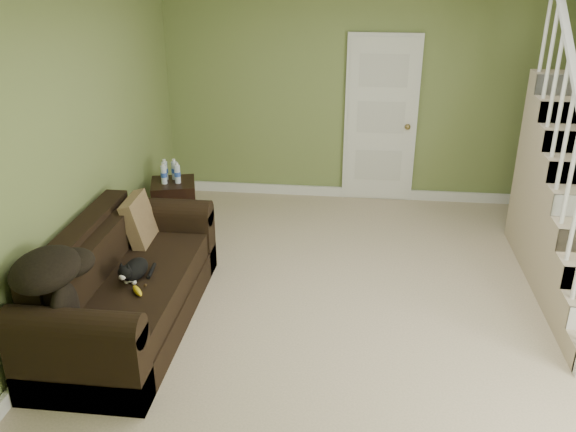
% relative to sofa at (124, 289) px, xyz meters
% --- Properties ---
extents(floor, '(5.00, 5.50, 0.01)m').
position_rel_sofa_xyz_m(floor, '(2.02, 0.35, -0.33)').
color(floor, tan).
rests_on(floor, ground).
extents(wall_back, '(5.00, 0.04, 2.60)m').
position_rel_sofa_xyz_m(wall_back, '(2.02, 3.10, 0.97)').
color(wall_back, olive).
rests_on(wall_back, floor).
extents(wall_front, '(5.00, 0.04, 2.60)m').
position_rel_sofa_xyz_m(wall_front, '(2.02, -2.40, 0.97)').
color(wall_front, olive).
rests_on(wall_front, floor).
extents(wall_left, '(0.04, 5.50, 2.60)m').
position_rel_sofa_xyz_m(wall_left, '(-0.48, 0.35, 0.97)').
color(wall_left, olive).
rests_on(wall_left, floor).
extents(baseboard_back, '(5.00, 0.04, 0.12)m').
position_rel_sofa_xyz_m(baseboard_back, '(2.02, 3.07, -0.27)').
color(baseboard_back, white).
rests_on(baseboard_back, floor).
extents(baseboard_left, '(0.04, 5.50, 0.12)m').
position_rel_sofa_xyz_m(baseboard_left, '(-0.45, 0.35, -0.27)').
color(baseboard_left, white).
rests_on(baseboard_left, floor).
extents(door, '(0.86, 0.12, 2.02)m').
position_rel_sofa_xyz_m(door, '(2.12, 3.06, 0.68)').
color(door, white).
rests_on(door, floor).
extents(sofa, '(0.94, 2.18, 0.86)m').
position_rel_sofa_xyz_m(sofa, '(0.00, 0.00, 0.00)').
color(sofa, black).
rests_on(sofa, floor).
extents(side_table, '(0.57, 0.57, 0.79)m').
position_rel_sofa_xyz_m(side_table, '(-0.13, 1.88, -0.04)').
color(side_table, black).
rests_on(side_table, floor).
extents(cat, '(0.21, 0.45, 0.22)m').
position_rel_sofa_xyz_m(cat, '(0.14, -0.07, 0.22)').
color(cat, black).
rests_on(cat, sofa).
extents(banana, '(0.14, 0.16, 0.05)m').
position_rel_sofa_xyz_m(banana, '(0.23, -0.27, 0.16)').
color(banana, yellow).
rests_on(banana, sofa).
extents(throw_pillow, '(0.23, 0.46, 0.46)m').
position_rel_sofa_xyz_m(throw_pillow, '(-0.06, 0.64, 0.33)').
color(throw_pillow, '#4A331D').
rests_on(throw_pillow, sofa).
extents(throw_blanket, '(0.47, 0.60, 0.24)m').
position_rel_sofa_xyz_m(throw_blanket, '(-0.22, -0.72, 0.56)').
color(throw_blanket, black).
rests_on(throw_blanket, sofa).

